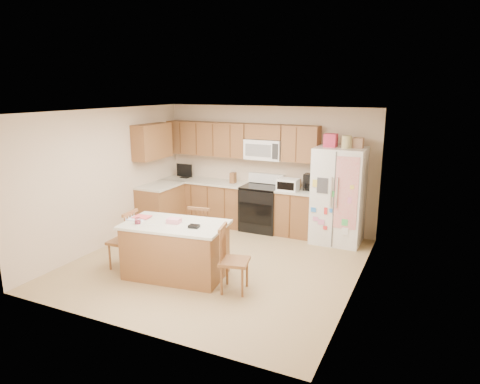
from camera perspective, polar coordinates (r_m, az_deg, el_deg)
The scene contains 9 objects.
ground at distance 7.26m, azimuth -3.05°, elevation -9.41°, with size 4.50×4.50×0.00m, color #9B8562.
room_shell at distance 6.82m, azimuth -3.20°, elevation 1.79°, with size 4.60×4.60×2.52m.
cabinetry at distance 8.93m, azimuth -3.29°, elevation 1.18°, with size 3.36×1.56×2.15m.
stove at distance 8.76m, azimuth 2.87°, elevation -2.04°, with size 0.76×0.65×1.13m.
refrigerator at distance 8.14m, azimuth 13.02°, elevation -0.34°, with size 0.90×0.79×2.04m.
island at distance 6.71m, azimuth -8.58°, elevation -7.57°, with size 1.66×1.10×0.94m.
windsor_chair_left at distance 7.17m, azimuth -15.18°, elevation -6.30°, with size 0.43×0.44×0.96m.
windsor_chair_back at distance 7.33m, azimuth -5.05°, elevation -5.51°, with size 0.46×0.44×0.94m.
windsor_chair_right at distance 6.15m, azimuth -0.98°, elevation -9.13°, with size 0.48×0.50×0.97m.
Camera 1 is at (3.17, -5.88, 2.84)m, focal length 32.00 mm.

